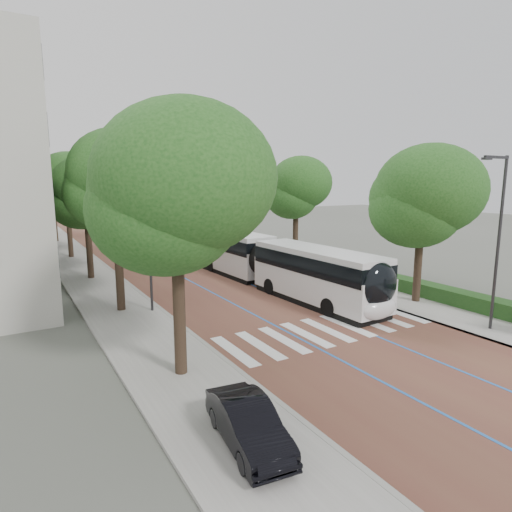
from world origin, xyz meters
The scene contains 19 objects.
ground centered at (0.00, 0.00, 0.00)m, with size 160.00×160.00×0.00m, color #51544C.
road centered at (0.00, 40.00, 0.01)m, with size 11.00×140.00×0.02m, color brown.
sidewalk_left centered at (-7.50, 40.00, 0.06)m, with size 4.00×140.00×0.12m, color gray.
sidewalk_right centered at (7.50, 40.00, 0.06)m, with size 4.00×140.00×0.12m, color gray.
kerb_left centered at (-5.60, 40.00, 0.06)m, with size 0.20×140.00×0.14m, color gray.
kerb_right centered at (5.60, 40.00, 0.06)m, with size 0.20×140.00×0.14m, color gray.
zebra_crossing centered at (0.20, 1.00, 0.03)m, with size 10.55×3.60×0.01m.
lane_line_left centered at (-1.60, 40.00, 0.02)m, with size 0.12×126.00×0.01m, color #2461B5.
lane_line_right centered at (1.60, 40.00, 0.02)m, with size 0.12×126.00×0.01m, color #2461B5.
hedge centered at (9.10, 0.00, 0.52)m, with size 1.20×14.00×0.80m, color #153E17.
streetlight_near centered at (6.62, -3.00, 4.82)m, with size 1.82×0.20×8.00m.
streetlight_far centered at (6.62, 22.00, 4.82)m, with size 1.82×0.20×8.00m.
lamp_post_left centered at (-6.10, 8.00, 4.12)m, with size 0.14×0.14×8.00m, color #2B2B2D.
trees_left centered at (-7.50, 26.22, 6.60)m, with size 6.45×61.34×9.96m.
trees_right centered at (7.70, 22.37, 6.24)m, with size 6.04×48.03×9.22m.
lead_bus centered at (2.51, 8.72, 1.63)m, with size 3.25×18.48×3.20m.
bus_queued_0 centered at (2.76, 25.26, 1.62)m, with size 3.18×12.51×3.20m.
bus_queued_1 centered at (2.94, 38.15, 1.62)m, with size 2.81×12.45×3.20m.
parked_car centered at (-7.53, -5.01, 0.72)m, with size 1.27×3.63×1.20m, color black.
Camera 1 is at (-12.61, -13.97, 7.02)m, focal length 30.00 mm.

